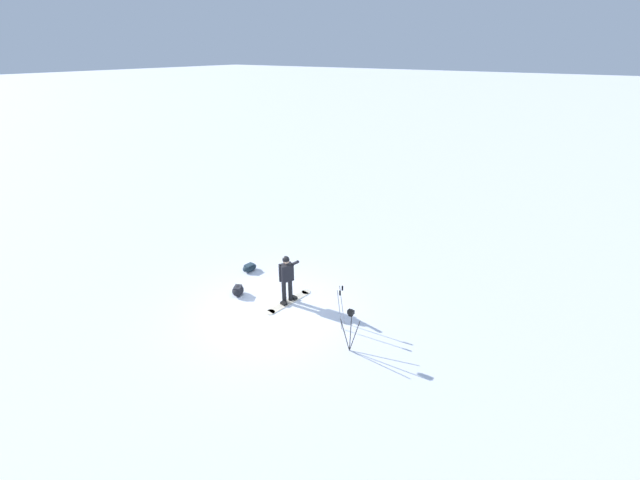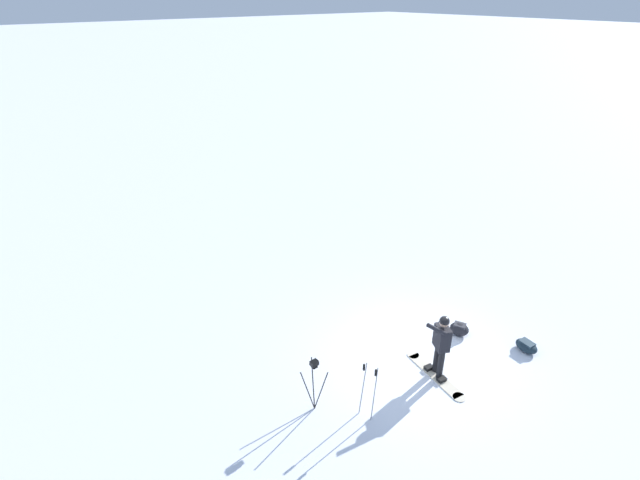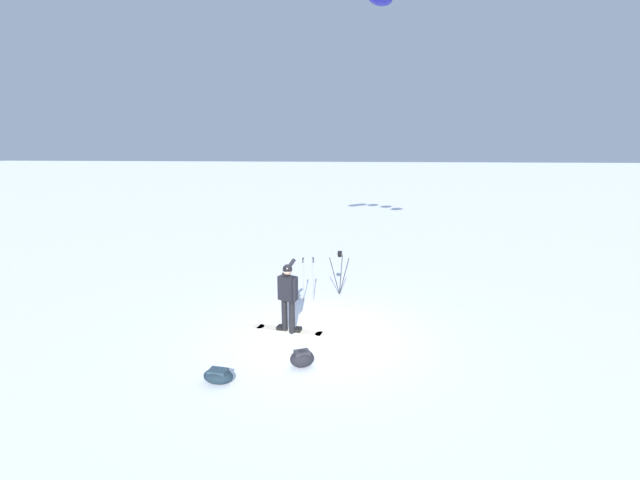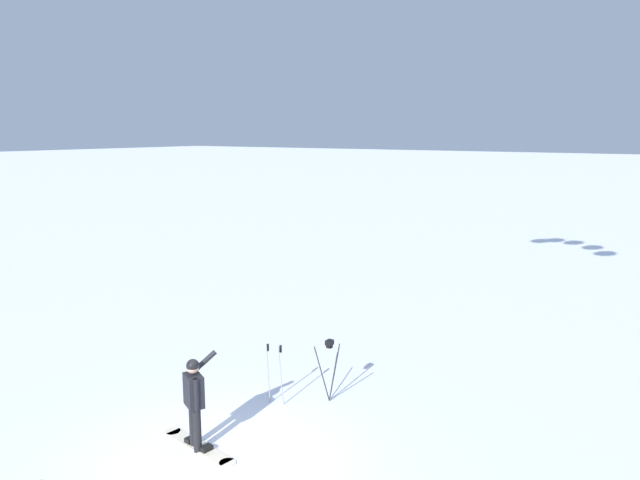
% 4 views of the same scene
% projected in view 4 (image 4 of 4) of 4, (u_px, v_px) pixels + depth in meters
% --- Properties ---
extents(ground_plane, '(300.00, 300.00, 0.00)m').
position_uv_depth(ground_plane, '(220.00, 462.00, 9.99)').
color(ground_plane, white).
extents(snowboarder, '(0.47, 0.75, 1.66)m').
position_uv_depth(snowboarder, '(194.00, 395.00, 10.24)').
color(snowboarder, black).
rests_on(snowboarder, ground_plane).
extents(snowboard, '(1.84, 0.52, 0.10)m').
position_uv_depth(snowboard, '(199.00, 446.00, 10.45)').
color(snowboard, beige).
rests_on(snowboard, ground_plane).
extents(camera_tripod, '(0.59, 0.47, 1.30)m').
position_uv_depth(camera_tripod, '(330.00, 357.00, 12.08)').
color(camera_tripod, '#262628').
rests_on(camera_tripod, ground_plane).
extents(ski_poles, '(0.32, 0.27, 1.27)m').
position_uv_depth(ski_poles, '(274.00, 366.00, 11.89)').
color(ski_poles, gray).
rests_on(ski_poles, ground_plane).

